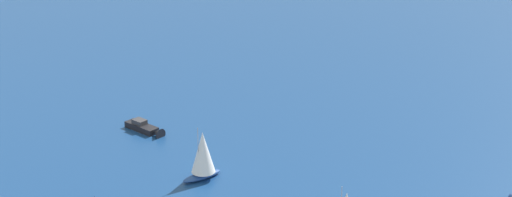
# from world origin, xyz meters

# --- Properties ---
(motorboat_offshore) EXTENTS (8.39, 10.88, 3.22)m
(motorboat_offshore) POSITION_xyz_m (-13.40, 45.04, 0.87)
(motorboat_offshore) COLOR black
(motorboat_offshore) RESTS_ON ground_plane
(sailboat_outer_ring_a) EXTENTS (9.27, 6.34, 11.56)m
(sailboat_outer_ring_a) POSITION_xyz_m (-5.98, 17.96, 5.28)
(sailboat_outer_ring_a) COLOR #23478C
(sailboat_outer_ring_a) RESTS_ON ground_plane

